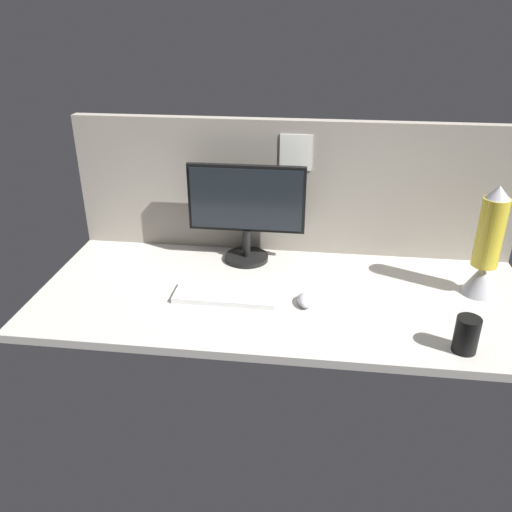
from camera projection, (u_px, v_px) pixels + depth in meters
ground_plane at (283, 294)px, 194.89cm from camera, size 180.00×80.00×3.00cm
cubicle_wall_back at (292, 187)px, 215.56cm from camera, size 180.00×5.50×55.34cm
monitor at (246, 208)px, 208.71cm from camera, size 46.88×18.00×40.02cm
keyboard at (226, 295)px, 189.36cm from camera, size 37.11×13.31×2.00cm
mouse at (306, 300)px, 184.99cm from camera, size 6.74×10.22×3.40cm
mug_black_travel at (467, 335)px, 158.66cm from camera, size 7.40×7.40×11.61cm
lava_lamp at (487, 250)px, 185.45cm from camera, size 12.61×12.61×41.28cm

